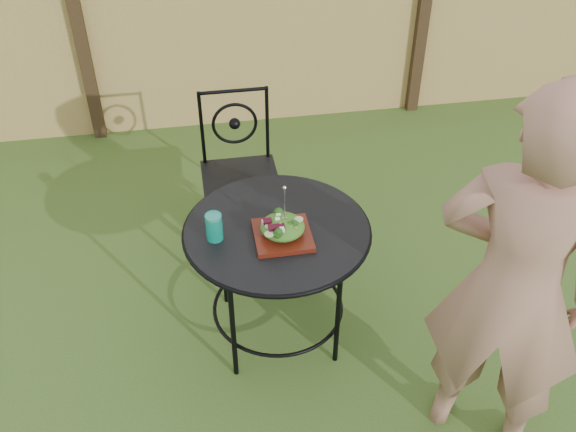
% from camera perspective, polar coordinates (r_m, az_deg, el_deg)
% --- Properties ---
extents(ground, '(60.00, 60.00, 0.00)m').
position_cam_1_polar(ground, '(3.72, 2.14, -8.11)').
color(ground, '#234115').
rests_on(ground, ground).
extents(fence, '(8.00, 0.12, 1.90)m').
position_cam_1_polar(fence, '(5.04, -2.80, 18.06)').
color(fence, '#D9BC6B').
rests_on(fence, ground).
extents(patio_table, '(0.92, 0.92, 0.72)m').
position_cam_1_polar(patio_table, '(3.20, -0.97, -2.98)').
color(patio_table, black).
rests_on(patio_table, ground).
extents(patio_chair, '(0.46, 0.46, 0.95)m').
position_cam_1_polar(patio_chair, '(3.93, -4.37, 4.34)').
color(patio_chair, black).
rests_on(patio_chair, ground).
extents(diner, '(0.80, 0.74, 1.82)m').
position_cam_1_polar(diner, '(2.68, 19.37, -6.21)').
color(diner, '#9F6F5B').
rests_on(diner, ground).
extents(salad_plate, '(0.27, 0.27, 0.02)m').
position_cam_1_polar(salad_plate, '(3.05, -0.48, -1.72)').
color(salad_plate, '#48170A').
rests_on(salad_plate, patio_table).
extents(salad, '(0.21, 0.21, 0.08)m').
position_cam_1_polar(salad, '(3.01, -0.49, -0.96)').
color(salad, '#235614').
rests_on(salad, salad_plate).
extents(fork, '(0.01, 0.01, 0.18)m').
position_cam_1_polar(fork, '(2.93, -0.31, 1.02)').
color(fork, silver).
rests_on(fork, salad).
extents(drinking_glass, '(0.08, 0.08, 0.14)m').
position_cam_1_polar(drinking_glass, '(3.02, -6.58, -0.97)').
color(drinking_glass, '#0C8F78').
rests_on(drinking_glass, patio_table).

